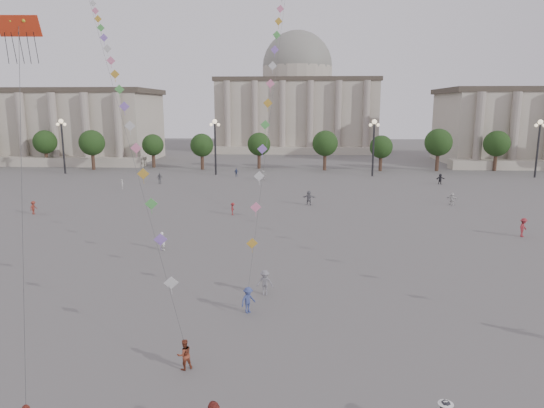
{
  "coord_description": "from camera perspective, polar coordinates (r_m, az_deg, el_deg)",
  "views": [
    {
      "loc": [
        1.39,
        -22.24,
        12.87
      ],
      "look_at": [
        -0.65,
        12.0,
        6.0
      ],
      "focal_mm": 32.0,
      "sensor_mm": 36.0,
      "label": 1
    }
  ],
  "objects": [
    {
      "name": "ground",
      "position": [
        25.73,
        -0.16,
        -18.68
      ],
      "size": [
        360.0,
        360.0,
        0.0
      ],
      "primitive_type": "plane",
      "color": "#54524F",
      "rests_on": "ground"
    },
    {
      "name": "hall_central",
      "position": [
        151.47,
        2.95,
        11.83
      ],
      "size": [
        48.3,
        34.3,
        35.5
      ],
      "color": "#ACA490",
      "rests_on": "ground"
    },
    {
      "name": "tree_row",
      "position": [
        100.53,
        2.63,
        7.05
      ],
      "size": [
        137.12,
        5.12,
        8.0
      ],
      "color": "#3B271D",
      "rests_on": "ground"
    },
    {
      "name": "lamp_post_far_west",
      "position": [
        103.4,
        -23.46,
        7.35
      ],
      "size": [
        2.0,
        0.9,
        10.65
      ],
      "color": "#262628",
      "rests_on": "ground"
    },
    {
      "name": "lamp_post_mid_west",
      "position": [
        93.85,
        -6.72,
        7.88
      ],
      "size": [
        2.0,
        0.9,
        10.65
      ],
      "color": "#262628",
      "rests_on": "ground"
    },
    {
      "name": "lamp_post_mid_east",
      "position": [
        93.4,
        11.89,
        7.7
      ],
      "size": [
        2.0,
        0.9,
        10.65
      ],
      "color": "#262628",
      "rests_on": "ground"
    },
    {
      "name": "lamp_post_far_east",
      "position": [
        102.18,
        28.89,
        6.84
      ],
      "size": [
        2.0,
        0.9,
        10.65
      ],
      "color": "#262628",
      "rests_on": "ground"
    },
    {
      "name": "person_crowd_0",
      "position": [
        91.86,
        -4.24,
        3.72
      ],
      "size": [
        0.96,
        0.63,
        1.51
      ],
      "primitive_type": "imported",
      "rotation": [
        0.0,
        0.0,
        0.32
      ],
      "color": "navy",
      "rests_on": "ground"
    },
    {
      "name": "person_crowd_2",
      "position": [
        65.89,
        -26.25,
        -0.39
      ],
      "size": [
        0.8,
        1.16,
        1.64
      ],
      "primitive_type": "imported",
      "rotation": [
        0.0,
        0.0,
        1.38
      ],
      "color": "maroon",
      "rests_on": "ground"
    },
    {
      "name": "person_crowd_4",
      "position": [
        87.05,
        -1.07,
        3.41
      ],
      "size": [
        1.55,
        1.46,
        1.74
      ],
      "primitive_type": "imported",
      "rotation": [
        0.0,
        0.0,
        3.87
      ],
      "color": "silver",
      "rests_on": "ground"
    },
    {
      "name": "person_crowd_6",
      "position": [
        34.1,
        -0.84,
        -9.22
      ],
      "size": [
        1.2,
        0.73,
        1.8
      ],
      "primitive_type": "imported",
      "rotation": [
        0.0,
        0.0,
        6.23
      ],
      "color": "slate",
      "rests_on": "ground"
    },
    {
      "name": "person_crowd_7",
      "position": [
        69.14,
        20.39,
        0.59
      ],
      "size": [
        1.58,
        1.18,
        1.66
      ],
      "primitive_type": "imported",
      "rotation": [
        0.0,
        0.0,
        2.63
      ],
      "color": "silver",
      "rests_on": "ground"
    },
    {
      "name": "person_crowd_8",
      "position": [
        54.99,
        27.46,
        -2.47
      ],
      "size": [
        1.38,
        1.4,
        1.94
      ],
      "primitive_type": "imported",
      "rotation": [
        0.0,
        0.0,
        0.81
      ],
      "color": "maroon",
      "rests_on": "ground"
    },
    {
      "name": "person_crowd_9",
      "position": [
        86.98,
        19.18,
        2.79
      ],
      "size": [
        1.74,
        0.95,
        1.79
      ],
      "primitive_type": "imported",
      "rotation": [
        0.0,
        0.0,
        0.27
      ],
      "color": "black",
      "rests_on": "ground"
    },
    {
      "name": "person_crowd_10",
      "position": [
        81.27,
        -17.21,
        2.25
      ],
      "size": [
        0.49,
        0.63,
        1.52
      ],
      "primitive_type": "imported",
      "rotation": [
        0.0,
        0.0,
        1.83
      ],
      "color": "beige",
      "rests_on": "ground"
    },
    {
      "name": "person_crowd_12",
      "position": [
        64.91,
        4.36,
        0.73
      ],
      "size": [
        1.83,
        0.74,
        1.93
      ],
      "primitive_type": "imported",
      "rotation": [
        0.0,
        0.0,
        3.05
      ],
      "color": "slate",
      "rests_on": "ground"
    },
    {
      "name": "person_crowd_13",
      "position": [
        45.52,
        -12.77,
        -4.26
      ],
      "size": [
        0.74,
        0.65,
        1.71
      ],
      "primitive_type": "imported",
      "rotation": [
        0.0,
        0.0,
        2.67
      ],
      "color": "white",
      "rests_on": "ground"
    },
    {
      "name": "person_crowd_16",
      "position": [
        85.19,
        -13.08,
        2.96
      ],
      "size": [
        1.15,
        0.81,
        1.8
      ],
      "primitive_type": "imported",
      "rotation": [
        0.0,
        0.0,
        0.39
      ],
      "color": "slate",
      "rests_on": "ground"
    },
    {
      "name": "person_crowd_17",
      "position": [
        59.02,
        -4.63,
        -0.56
      ],
      "size": [
        0.57,
        0.98,
        1.5
      ],
      "primitive_type": "imported",
      "rotation": [
        0.0,
        0.0,
        1.58
      ],
      "color": "maroon",
      "rests_on": "ground"
    },
    {
      "name": "kite_flyer_0",
      "position": [
        25.6,
        -10.27,
        -17.02
      ],
      "size": [
        0.97,
        0.92,
        1.58
      ],
      "primitive_type": "imported",
      "rotation": [
        0.0,
        0.0,
        3.73
      ],
      "color": "brown",
      "rests_on": "ground"
    },
    {
      "name": "kite_flyer_1",
      "position": [
        31.35,
        -2.82,
        -11.22
      ],
      "size": [
        1.22,
        1.24,
        1.71
      ],
      "primitive_type": "imported",
      "rotation": [
        0.0,
        0.0,
        0.81
      ],
      "color": "#37457D",
      "rests_on": "ground"
    },
    {
      "name": "dragon_kite",
      "position": [
        29.72,
        -27.49,
        16.51
      ],
      "size": [
        3.4,
        5.35,
        18.93
      ],
      "color": "red",
      "rests_on": "ground"
    },
    {
      "name": "kite_train_west",
      "position": [
        55.35,
        -19.45,
        18.34
      ],
      "size": [
        28.32,
        54.0,
        71.38
      ],
      "color": "#3F3F3F",
      "rests_on": "ground"
    }
  ]
}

